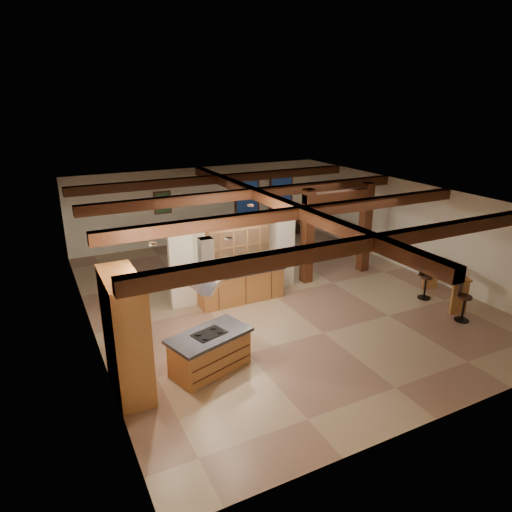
{
  "coord_description": "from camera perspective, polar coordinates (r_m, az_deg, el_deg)",
  "views": [
    {
      "loc": [
        -5.92,
        -10.53,
        5.46
      ],
      "look_at": [
        -0.34,
        0.5,
        1.11
      ],
      "focal_mm": 32.0,
      "sensor_mm": 36.0,
      "label": 1
    }
  ],
  "objects": [
    {
      "name": "range_hood",
      "position": [
        9.14,
        -6.08,
        -4.47
      ],
      "size": [
        1.1,
        1.1,
        1.4
      ],
      "color": "silver",
      "rests_on": "room_walls"
    },
    {
      "name": "back_counter",
      "position": [
        12.74,
        -1.86,
        -3.66
      ],
      "size": [
        2.5,
        0.66,
        0.94
      ],
      "color": "#A67535",
      "rests_on": "ground"
    },
    {
      "name": "dining_table",
      "position": [
        16.06,
        -2.37,
        0.59
      ],
      "size": [
        1.77,
        1.15,
        0.58
      ],
      "primitive_type": "imported",
      "rotation": [
        0.0,
        0.0,
        0.14
      ],
      "color": "#3F200F",
      "rests_on": "ground"
    },
    {
      "name": "back_windows",
      "position": [
        19.05,
        1.06,
        7.39
      ],
      "size": [
        2.7,
        0.07,
        1.7
      ],
      "color": "#3A1C0E",
      "rests_on": "room_walls"
    },
    {
      "name": "ground",
      "position": [
        13.26,
        2.29,
        -4.95
      ],
      "size": [
        12.0,
        12.0,
        0.0
      ],
      "primitive_type": "plane",
      "color": "tan",
      "rests_on": "ground"
    },
    {
      "name": "table_lamp",
      "position": [
        19.19,
        4.63,
        5.28
      ],
      "size": [
        0.27,
        0.27,
        0.32
      ],
      "color": "black",
      "rests_on": "side_table"
    },
    {
      "name": "bar_counter",
      "position": [
        13.74,
        22.56,
        -2.61
      ],
      "size": [
        1.14,
        1.91,
        0.98
      ],
      "color": "#A67535",
      "rests_on": "ground"
    },
    {
      "name": "ceiling_beams",
      "position": [
        12.38,
        2.46,
        6.77
      ],
      "size": [
        10.0,
        12.0,
        0.28
      ],
      "color": "#3A1C0E",
      "rests_on": "room_walls"
    },
    {
      "name": "side_table",
      "position": [
        19.32,
        4.59,
        3.8
      ],
      "size": [
        0.57,
        0.57,
        0.58
      ],
      "primitive_type": "cube",
      "rotation": [
        0.0,
        0.0,
        0.25
      ],
      "color": "#3A1C0E",
      "rests_on": "ground"
    },
    {
      "name": "dining_chairs",
      "position": [
        15.98,
        -2.38,
        1.51
      ],
      "size": [
        2.17,
        2.17,
        1.1
      ],
      "color": "#3A1C0E",
      "rests_on": "ground"
    },
    {
      "name": "microwave",
      "position": [
        12.62,
        -0.9,
        -1.02
      ],
      "size": [
        0.49,
        0.38,
        0.24
      ],
      "primitive_type": "imported",
      "rotation": [
        0.0,
        0.0,
        3.35
      ],
      "color": "silver",
      "rests_on": "back_counter"
    },
    {
      "name": "partition_wall",
      "position": [
        12.84,
        -2.63,
        -0.48
      ],
      "size": [
        3.8,
        0.18,
        2.2
      ],
      "primitive_type": "cube",
      "color": "white",
      "rests_on": "ground"
    },
    {
      "name": "bar_stool_a",
      "position": [
        12.77,
        24.45,
        -5.17
      ],
      "size": [
        0.39,
        0.4,
        1.05
      ],
      "color": "black",
      "rests_on": "ground"
    },
    {
      "name": "kitchen_island",
      "position": [
        9.76,
        -5.8,
        -11.76
      ],
      "size": [
        1.9,
        1.37,
        0.85
      ],
      "color": "#A67535",
      "rests_on": "ground"
    },
    {
      "name": "room_walls",
      "position": [
        12.63,
        2.4,
        2.43
      ],
      "size": [
        12.0,
        12.0,
        12.0
      ],
      "color": "white",
      "rests_on": "ground"
    },
    {
      "name": "timber_posts",
      "position": [
        14.36,
        10.19,
        4.17
      ],
      "size": [
        2.5,
        0.3,
        2.9
      ],
      "color": "#3A1C0E",
      "rests_on": "ground"
    },
    {
      "name": "framed_art",
      "position": [
        17.46,
        -11.6,
        6.56
      ],
      "size": [
        0.65,
        0.05,
        0.85
      ],
      "color": "#3A1C0E",
      "rests_on": "room_walls"
    },
    {
      "name": "recessed_cans",
      "position": [
        9.6,
        -5.15,
        3.65
      ],
      "size": [
        3.16,
        2.46,
        0.03
      ],
      "color": "silver",
      "rests_on": "room_walls"
    },
    {
      "name": "bar_stool_b",
      "position": [
        13.74,
        20.34,
        -2.93
      ],
      "size": [
        0.38,
        0.39,
        1.04
      ],
      "color": "black",
      "rests_on": "ground"
    },
    {
      "name": "sofa",
      "position": [
        18.8,
        2.83,
        3.34
      ],
      "size": [
        1.96,
        1.16,
        0.54
      ],
      "primitive_type": "imported",
      "rotation": [
        0.0,
        0.0,
        3.4
      ],
      "color": "black",
      "rests_on": "ground"
    },
    {
      "name": "pantry_cabinet",
      "position": [
        9.09,
        -15.93,
        -9.38
      ],
      "size": [
        0.67,
        1.6,
        2.4
      ],
      "color": "#A67535",
      "rests_on": "ground"
    },
    {
      "name": "upper_display_cabinet",
      "position": [
        12.44,
        -2.33,
        2.5
      ],
      "size": [
        1.8,
        0.36,
        0.95
      ],
      "color": "#A67535",
      "rests_on": "partition_wall"
    }
  ]
}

